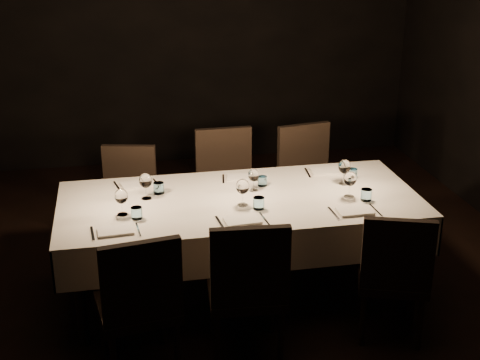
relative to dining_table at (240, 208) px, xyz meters
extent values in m
cube|color=black|center=(0.00, 0.00, -0.69)|extent=(5.00, 6.00, 0.01)
cube|color=black|center=(0.00, 3.00, 0.81)|extent=(5.00, 0.01, 3.00)
cube|color=black|center=(0.00, 0.00, 0.04)|extent=(2.40, 1.00, 0.04)
cylinder|color=black|center=(-1.12, -0.42, -0.33)|extent=(0.07, 0.07, 0.71)
cylinder|color=black|center=(-1.12, 0.42, -0.33)|extent=(0.07, 0.07, 0.71)
cylinder|color=black|center=(1.12, -0.42, -0.33)|extent=(0.07, 0.07, 0.71)
cylinder|color=black|center=(1.12, 0.42, -0.33)|extent=(0.07, 0.07, 0.71)
cube|color=beige|center=(0.00, 0.00, 0.07)|extent=(2.52, 1.12, 0.01)
cube|color=beige|center=(0.00, 0.55, -0.08)|extent=(2.52, 0.01, 0.28)
cube|color=beige|center=(0.00, -0.55, -0.08)|extent=(2.52, 0.01, 0.28)
cube|color=beige|center=(1.25, 0.00, -0.08)|extent=(0.01, 1.12, 0.28)
cube|color=beige|center=(-1.25, 0.00, -0.08)|extent=(0.01, 1.12, 0.28)
cylinder|color=black|center=(-0.61, -0.53, -0.49)|extent=(0.04, 0.04, 0.40)
cylinder|color=black|center=(-0.55, -0.90, -0.49)|extent=(0.04, 0.04, 0.40)
cylinder|color=black|center=(-0.99, -0.58, -0.49)|extent=(0.04, 0.04, 0.40)
cube|color=black|center=(-0.77, -0.74, -0.26)|extent=(0.52, 0.52, 0.06)
cube|color=black|center=(-0.74, -0.94, 0.02)|extent=(0.46, 0.12, 0.50)
cube|color=beige|center=(-0.87, -0.38, 0.08)|extent=(0.23, 0.16, 0.02)
cube|color=silver|center=(-1.01, -0.38, 0.08)|extent=(0.03, 0.20, 0.01)
cube|color=silver|center=(-0.73, -0.38, 0.08)|extent=(0.03, 0.20, 0.01)
cylinder|color=#BADFF2|center=(-0.73, -0.20, 0.11)|extent=(0.07, 0.07, 0.08)
cylinder|color=white|center=(-0.82, -0.12, 0.08)|extent=(0.07, 0.07, 0.00)
cylinder|color=white|center=(-0.82, -0.12, 0.12)|extent=(0.01, 0.01, 0.09)
ellipsoid|color=white|center=(-0.82, -0.12, 0.21)|extent=(0.09, 0.09, 0.10)
cylinder|color=black|center=(0.11, -0.53, -0.48)|extent=(0.04, 0.04, 0.41)
cylinder|color=black|center=(0.08, -0.91, -0.48)|extent=(0.04, 0.04, 0.41)
cylinder|color=black|center=(-0.28, -0.50, -0.48)|extent=(0.04, 0.04, 0.41)
cylinder|color=black|center=(-0.31, -0.88, -0.48)|extent=(0.04, 0.04, 0.41)
cube|color=black|center=(-0.10, -0.70, -0.25)|extent=(0.50, 0.50, 0.06)
cube|color=black|center=(-0.12, -0.91, 0.03)|extent=(0.47, 0.09, 0.51)
cube|color=beige|center=(-0.06, -0.38, 0.08)|extent=(0.24, 0.17, 0.02)
cube|color=silver|center=(-0.21, -0.38, 0.08)|extent=(0.04, 0.21, 0.01)
cube|color=silver|center=(0.09, -0.38, 0.08)|extent=(0.03, 0.21, 0.01)
cylinder|color=#BADFF2|center=(0.09, -0.20, 0.12)|extent=(0.08, 0.08, 0.08)
cylinder|color=white|center=(-0.01, -0.12, 0.08)|extent=(0.07, 0.07, 0.00)
cylinder|color=white|center=(-0.01, -0.12, 0.12)|extent=(0.01, 0.01, 0.09)
ellipsoid|color=white|center=(-0.01, -0.12, 0.21)|extent=(0.09, 0.09, 0.11)
cylinder|color=black|center=(1.11, -0.56, -0.50)|extent=(0.04, 0.04, 0.38)
cylinder|color=black|center=(0.99, -0.90, -0.50)|extent=(0.04, 0.04, 0.38)
cylinder|color=black|center=(0.77, -0.45, -0.50)|extent=(0.04, 0.04, 0.38)
cylinder|color=black|center=(0.65, -0.79, -0.50)|extent=(0.04, 0.04, 0.38)
cube|color=black|center=(0.88, -0.67, -0.28)|extent=(0.56, 0.56, 0.06)
cube|color=black|center=(0.82, -0.85, -0.01)|extent=(0.43, 0.19, 0.48)
cube|color=beige|center=(0.71, -0.38, 0.08)|extent=(0.23, 0.15, 0.02)
cube|color=silver|center=(0.56, -0.38, 0.08)|extent=(0.02, 0.21, 0.01)
cube|color=silver|center=(0.85, -0.38, 0.08)|extent=(0.02, 0.21, 0.01)
cylinder|color=#BADFF2|center=(0.85, -0.20, 0.12)|extent=(0.08, 0.08, 0.08)
cylinder|color=white|center=(0.76, -0.12, 0.08)|extent=(0.07, 0.07, 0.00)
cylinder|color=white|center=(0.76, -0.12, 0.12)|extent=(0.01, 0.01, 0.09)
ellipsoid|color=white|center=(0.76, -0.12, 0.21)|extent=(0.09, 0.09, 0.11)
cylinder|color=black|center=(-0.98, 0.61, -0.50)|extent=(0.04, 0.04, 0.37)
cylinder|color=black|center=(-0.91, 0.95, -0.50)|extent=(0.04, 0.04, 0.37)
cylinder|color=black|center=(-0.64, 0.54, -0.50)|extent=(0.04, 0.04, 0.37)
cylinder|color=black|center=(-0.57, 0.88, -0.50)|extent=(0.04, 0.04, 0.37)
cube|color=black|center=(-0.77, 0.74, -0.29)|extent=(0.51, 0.51, 0.06)
cube|color=black|center=(-0.74, 0.92, -0.02)|extent=(0.43, 0.14, 0.47)
cube|color=beige|center=(-0.70, 0.38, 0.08)|extent=(0.26, 0.19, 0.02)
cube|color=silver|center=(-0.84, 0.38, 0.08)|extent=(0.06, 0.21, 0.01)
cube|color=silver|center=(-0.55, 0.38, 0.08)|extent=(0.05, 0.21, 0.01)
cylinder|color=#BADFF2|center=(-0.55, 0.20, 0.12)|extent=(0.07, 0.07, 0.08)
cylinder|color=white|center=(-0.64, 0.12, 0.08)|extent=(0.07, 0.07, 0.00)
cylinder|color=white|center=(-0.64, 0.12, 0.12)|extent=(0.01, 0.01, 0.09)
ellipsoid|color=white|center=(-0.64, 0.12, 0.21)|extent=(0.09, 0.09, 0.11)
cylinder|color=black|center=(-0.14, 0.56, -0.48)|extent=(0.04, 0.04, 0.41)
cylinder|color=black|center=(-0.15, 0.95, -0.48)|extent=(0.04, 0.04, 0.41)
cylinder|color=black|center=(0.25, 0.57, -0.48)|extent=(0.04, 0.04, 0.41)
cylinder|color=black|center=(0.24, 0.96, -0.48)|extent=(0.04, 0.04, 0.41)
cube|color=black|center=(0.05, 0.76, -0.25)|extent=(0.48, 0.48, 0.06)
cube|color=black|center=(0.05, 0.96, 0.04)|extent=(0.47, 0.06, 0.51)
cube|color=beige|center=(0.08, 0.38, 0.08)|extent=(0.22, 0.16, 0.01)
cube|color=silver|center=(-0.05, 0.38, 0.08)|extent=(0.04, 0.19, 0.01)
cube|color=silver|center=(0.21, 0.38, 0.08)|extent=(0.04, 0.18, 0.01)
cylinder|color=#BADFF2|center=(0.21, 0.20, 0.11)|extent=(0.07, 0.07, 0.07)
cylinder|color=white|center=(0.12, 0.12, 0.08)|extent=(0.06, 0.06, 0.00)
cylinder|color=white|center=(0.12, 0.12, 0.12)|extent=(0.01, 0.01, 0.08)
ellipsoid|color=white|center=(0.12, 0.12, 0.20)|extent=(0.08, 0.08, 0.09)
cylinder|color=black|center=(0.62, 0.54, -0.48)|extent=(0.04, 0.04, 0.41)
cylinder|color=black|center=(0.55, 0.92, -0.48)|extent=(0.04, 0.04, 0.41)
cylinder|color=black|center=(1.00, 0.61, -0.48)|extent=(0.04, 0.04, 0.41)
cylinder|color=black|center=(0.93, 0.99, -0.48)|extent=(0.04, 0.04, 0.41)
cube|color=black|center=(0.77, 0.76, -0.25)|extent=(0.54, 0.54, 0.06)
cube|color=black|center=(0.74, 0.96, 0.03)|extent=(0.47, 0.13, 0.51)
cube|color=beige|center=(0.75, 0.38, 0.08)|extent=(0.24, 0.16, 0.02)
cube|color=silver|center=(0.61, 0.38, 0.08)|extent=(0.04, 0.21, 0.01)
cube|color=silver|center=(0.90, 0.38, 0.08)|extent=(0.03, 0.21, 0.01)
cylinder|color=#BADFF2|center=(0.90, 0.20, 0.12)|extent=(0.08, 0.08, 0.08)
cylinder|color=white|center=(0.80, 0.12, 0.08)|extent=(0.07, 0.07, 0.00)
cylinder|color=white|center=(0.80, 0.12, 0.12)|extent=(0.01, 0.01, 0.09)
ellipsoid|color=white|center=(0.80, 0.12, 0.21)|extent=(0.09, 0.09, 0.11)
camera|label=1|loc=(-0.82, -4.23, 1.92)|focal=50.00mm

